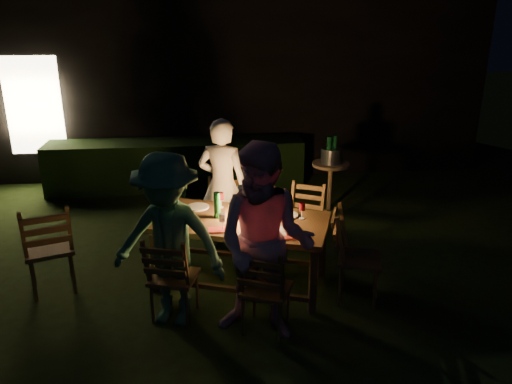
{
  "coord_description": "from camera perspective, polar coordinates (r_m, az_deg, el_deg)",
  "views": [
    {
      "loc": [
        -0.03,
        -4.35,
        2.79
      ],
      "look_at": [
        0.51,
        0.69,
        0.97
      ],
      "focal_mm": 35.0,
      "sensor_mm": 36.0,
      "label": 1
    }
  ],
  "objects": [
    {
      "name": "garden_envelope",
      "position": [
        10.58,
        -6.12,
        13.09
      ],
      "size": [
        40.0,
        40.0,
        3.2
      ],
      "color": "black",
      "rests_on": "ground"
    },
    {
      "name": "dining_table",
      "position": [
        5.25,
        -1.8,
        -3.92
      ],
      "size": [
        2.01,
        1.47,
        0.76
      ],
      "rotation": [
        0.0,
        0.0,
        -0.35
      ],
      "color": "#4F361A",
      "rests_on": "ground"
    },
    {
      "name": "chair_near_left",
      "position": [
        4.92,
        -9.34,
        -11.13
      ],
      "size": [
        0.53,
        0.55,
        0.93
      ],
      "rotation": [
        0.0,
        0.0,
        -0.29
      ],
      "color": "#4F361A",
      "rests_on": "ground"
    },
    {
      "name": "chair_near_right",
      "position": [
        4.68,
        1.1,
        -12.65
      ],
      "size": [
        0.56,
        0.57,
        0.92
      ],
      "rotation": [
        0.0,
        0.0,
        -0.42
      ],
      "color": "#4F361A",
      "rests_on": "ground"
    },
    {
      "name": "chair_far_left",
      "position": [
        6.21,
        -3.89,
        -4.17
      ],
      "size": [
        0.49,
        0.51,
        0.91
      ],
      "rotation": [
        0.0,
        0.0,
        2.92
      ],
      "color": "#4F361A",
      "rests_on": "ground"
    },
    {
      "name": "chair_far_right",
      "position": [
        6.0,
        5.34,
        -5.04
      ],
      "size": [
        0.57,
        0.58,
        0.93
      ],
      "rotation": [
        0.0,
        0.0,
        2.66
      ],
      "color": "#4F361A",
      "rests_on": "ground"
    },
    {
      "name": "chair_end",
      "position": [
        5.25,
        11.44,
        -8.93
      ],
      "size": [
        0.6,
        0.57,
        1.0
      ],
      "rotation": [
        0.0,
        0.0,
        -1.9
      ],
      "color": "#4F361A",
      "rests_on": "ground"
    },
    {
      "name": "chair_spare",
      "position": [
        5.69,
        -22.34,
        -7.58
      ],
      "size": [
        0.6,
        0.63,
        1.05
      ],
      "rotation": [
        0.0,
        0.0,
        0.33
      ],
      "color": "#4F361A",
      "rests_on": "ground"
    },
    {
      "name": "person_house_side",
      "position": [
        6.05,
        -3.85,
        0.77
      ],
      "size": [
        0.7,
        0.58,
        1.65
      ],
      "primitive_type": "imported",
      "rotation": [
        0.0,
        0.0,
        2.79
      ],
      "color": "white",
      "rests_on": "ground"
    },
    {
      "name": "person_opp_right",
      "position": [
        4.33,
        1.02,
        -6.02
      ],
      "size": [
        1.06,
        0.94,
        1.81
      ],
      "primitive_type": "imported",
      "rotation": [
        0.0,
        0.0,
        -0.35
      ],
      "color": "#CD8DA3",
      "rests_on": "ground"
    },
    {
      "name": "person_opp_left",
      "position": [
        4.62,
        -9.97,
        -5.56
      ],
      "size": [
        1.22,
        0.95,
        1.67
      ],
      "primitive_type": "imported",
      "rotation": [
        0.0,
        0.0,
        -0.35
      ],
      "color": "#356B4B",
      "rests_on": "ground"
    },
    {
      "name": "lantern",
      "position": [
        5.19,
        -1.15,
        -1.41
      ],
      "size": [
        0.16,
        0.16,
        0.35
      ],
      "color": "white",
      "rests_on": "dining_table"
    },
    {
      "name": "plate_far_left",
      "position": [
        5.57,
        -6.66,
        -1.7
      ],
      "size": [
        0.25,
        0.25,
        0.01
      ],
      "primitive_type": "cylinder",
      "color": "white",
      "rests_on": "dining_table"
    },
    {
      "name": "plate_near_left",
      "position": [
        5.19,
        -8.33,
        -3.42
      ],
      "size": [
        0.25,
        0.25,
        0.01
      ],
      "primitive_type": "cylinder",
      "color": "white",
      "rests_on": "dining_table"
    },
    {
      "name": "plate_far_right",
      "position": [
        5.32,
        3.51,
        -2.65
      ],
      "size": [
        0.25,
        0.25,
        0.01
      ],
      "primitive_type": "cylinder",
      "color": "white",
      "rests_on": "dining_table"
    },
    {
      "name": "plate_near_right",
      "position": [
        4.92,
        2.57,
        -4.55
      ],
      "size": [
        0.25,
        0.25,
        0.01
      ],
      "primitive_type": "cylinder",
      "color": "white",
      "rests_on": "dining_table"
    },
    {
      "name": "wineglass_a",
      "position": [
        5.52,
        -4.04,
        -0.93
      ],
      "size": [
        0.06,
        0.06,
        0.18
      ],
      "primitive_type": null,
      "color": "#59070F",
      "rests_on": "dining_table"
    },
    {
      "name": "wineglass_b",
      "position": [
        5.31,
        -9.68,
        -2.02
      ],
      "size": [
        0.06,
        0.06,
        0.18
      ],
      "primitive_type": null,
      "color": "#59070F",
      "rests_on": "dining_table"
    },
    {
      "name": "wineglass_c",
      "position": [
        4.87,
        0.71,
        -3.8
      ],
      "size": [
        0.06,
        0.06,
        0.18
      ],
      "primitive_type": null,
      "color": "#59070F",
      "rests_on": "dining_table"
    },
    {
      "name": "wineglass_d",
      "position": [
        5.23,
        5.28,
        -2.16
      ],
      "size": [
        0.06,
        0.06,
        0.18
      ],
      "primitive_type": null,
      "color": "#59070F",
      "rests_on": "dining_table"
    },
    {
      "name": "wineglass_e",
      "position": [
        4.95,
        -3.87,
        -3.44
      ],
      "size": [
        0.06,
        0.06,
        0.18
      ],
      "primitive_type": null,
      "color": "silver",
      "rests_on": "dining_table"
    },
    {
      "name": "bottle_table",
      "position": [
        5.23,
        -4.46,
        -1.5
      ],
      "size": [
        0.07,
        0.07,
        0.28
      ],
      "primitive_type": "cylinder",
      "color": "#0F471E",
      "rests_on": "dining_table"
    },
    {
      "name": "napkin_left",
      "position": [
        4.98,
        -4.47,
        -4.33
      ],
      "size": [
        0.18,
        0.14,
        0.01
      ],
      "primitive_type": "cube",
      "color": "red",
      "rests_on": "dining_table"
    },
    {
      "name": "napkin_right",
      "position": [
        4.84,
        3.55,
        -5.05
      ],
      "size": [
        0.18,
        0.14,
        0.01
      ],
      "primitive_type": "cube",
      "color": "red",
      "rests_on": "dining_table"
    },
    {
      "name": "phone",
      "position": [
        5.15,
        -9.38,
        -3.71
      ],
      "size": [
        0.14,
        0.07,
        0.01
      ],
      "primitive_type": "cube",
      "color": "black",
      "rests_on": "dining_table"
    },
    {
      "name": "side_table",
      "position": [
        7.37,
        8.52,
        2.66
      ],
      "size": [
        0.54,
        0.54,
        0.73
      ],
      "color": "olive",
      "rests_on": "ground"
    },
    {
      "name": "ice_bucket",
      "position": [
        7.32,
        8.6,
        4.13
      ],
      "size": [
        0.3,
        0.3,
        0.22
      ],
      "primitive_type": "cylinder",
      "color": "#A5A8AD",
      "rests_on": "side_table"
    },
    {
      "name": "bottle_bucket_a",
      "position": [
        7.26,
        8.31,
        4.42
      ],
      "size": [
        0.07,
        0.07,
        0.32
      ],
      "primitive_type": "cylinder",
      "color": "#0F471E",
      "rests_on": "side_table"
    },
    {
      "name": "bottle_bucket_b",
      "position": [
        7.36,
        8.92,
        4.6
      ],
      "size": [
        0.07,
        0.07,
        0.32
      ],
      "primitive_type": "cylinder",
      "color": "#0F471E",
      "rests_on": "side_table"
    }
  ]
}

